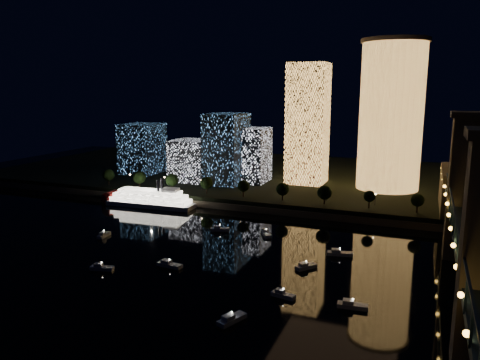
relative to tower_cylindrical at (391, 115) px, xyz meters
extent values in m
plane|color=black|center=(-33.71, -134.95, -43.64)|extent=(520.00, 520.00, 0.00)
cube|color=black|center=(-33.71, 25.05, -41.14)|extent=(420.00, 160.00, 5.00)
cube|color=#6B5E4C|center=(-33.71, -52.95, -42.14)|extent=(420.00, 6.00, 3.00)
cylinder|color=#FFAF51|center=(0.00, 0.00, -1.13)|extent=(32.00, 32.00, 75.03)
cylinder|color=#6B5E4C|center=(0.00, 0.00, 37.39)|extent=(34.00, 34.00, 2.00)
cube|color=#FFAF51|center=(-43.69, -0.29, -5.65)|extent=(20.74, 20.74, 65.98)
cube|color=white|center=(-77.07, -8.73, -23.37)|extent=(24.82, 21.00, 30.54)
cube|color=#4F8FD7|center=(-85.31, -17.59, -19.21)|extent=(19.43, 25.27, 38.87)
cube|color=white|center=(-105.53, -18.63, -26.93)|extent=(23.43, 21.30, 23.43)
cube|color=#4F8FD7|center=(-147.34, -7.26, -23.26)|extent=(21.97, 24.17, 30.76)
cube|color=navy|center=(31.29, -134.95, -25.64)|extent=(10.00, 260.00, 2.00)
cube|color=#6B5E4C|center=(31.29, -84.95, -19.64)|extent=(11.00, 9.00, 48.00)
cube|color=#6B5E4C|center=(31.29, -84.95, 5.36)|extent=(13.00, 11.00, 2.00)
cube|color=navy|center=(26.29, -134.95, -18.64)|extent=(0.50, 150.00, 0.50)
cube|color=#6B5E4C|center=(31.29, -34.95, -32.14)|extent=(12.00, 40.00, 23.00)
cube|color=navy|center=(26.29, -170.95, -22.14)|extent=(0.50, 0.50, 7.00)
cube|color=navy|center=(26.29, -146.95, -22.14)|extent=(0.50, 0.50, 7.00)
cube|color=navy|center=(26.29, -122.95, -22.14)|extent=(0.50, 0.50, 7.00)
cube|color=navy|center=(26.29, -98.95, -22.14)|extent=(0.50, 0.50, 7.00)
cube|color=navy|center=(26.29, -74.95, -22.14)|extent=(0.50, 0.50, 7.00)
sphere|color=gold|center=(25.79, -179.95, -23.84)|extent=(1.20, 1.20, 1.20)
sphere|color=gold|center=(25.79, -134.95, -23.84)|extent=(1.20, 1.20, 1.20)
sphere|color=gold|center=(25.79, -89.95, -23.84)|extent=(1.20, 1.20, 1.20)
sphere|color=gold|center=(25.79, -44.95, -23.84)|extent=(1.20, 1.20, 1.20)
cube|color=silver|center=(-106.57, -63.47, -42.52)|extent=(45.33, 12.71, 2.24)
cube|color=white|center=(-106.57, -63.47, -40.37)|extent=(41.55, 11.58, 2.05)
cube|color=white|center=(-106.57, -63.47, -38.32)|extent=(37.76, 10.44, 2.05)
cube|color=white|center=(-106.57, -63.47, -36.26)|extent=(32.12, 9.20, 2.05)
cube|color=silver|center=(-95.38, -62.86, -34.49)|extent=(7.77, 6.00, 1.68)
cylinder|color=black|center=(-100.88, -65.03, -32.43)|extent=(1.31, 1.31, 5.60)
cylinder|color=black|center=(-101.08, -61.30, -32.43)|extent=(1.31, 1.31, 5.60)
cylinder|color=maroon|center=(-128.96, -64.70, -40.84)|extent=(6.99, 8.75, 6.54)
cube|color=silver|center=(-58.19, -87.55, -43.04)|extent=(8.01, 4.98, 1.20)
cube|color=silver|center=(-59.27, -87.95, -41.94)|extent=(3.20, 2.80, 1.00)
sphere|color=white|center=(-58.19, -87.55, -41.04)|extent=(0.36, 0.36, 0.36)
cube|color=silver|center=(-76.28, -139.96, -43.04)|extent=(7.83, 4.11, 1.20)
cube|color=silver|center=(-77.37, -140.23, -41.94)|extent=(3.01, 2.51, 1.00)
sphere|color=white|center=(-76.28, -139.96, -41.04)|extent=(0.36, 0.36, 0.36)
cube|color=silver|center=(-57.38, -129.54, -43.04)|extent=(8.89, 3.61, 1.20)
cube|color=silver|center=(-58.67, -129.41, -41.94)|extent=(3.24, 2.54, 1.00)
sphere|color=white|center=(-57.38, -129.54, -41.04)|extent=(0.36, 0.36, 0.36)
cube|color=silver|center=(-24.26, -155.77, -43.04)|extent=(5.65, 8.74, 1.20)
cube|color=silver|center=(-24.74, -156.93, -41.94)|extent=(3.12, 3.53, 1.00)
sphere|color=white|center=(-24.26, -155.77, -41.04)|extent=(0.36, 0.36, 0.36)
cube|color=silver|center=(2.76, -137.06, -43.04)|extent=(8.21, 3.29, 1.20)
cube|color=silver|center=(1.56, -137.17, -41.94)|extent=(2.98, 2.33, 1.00)
sphere|color=white|center=(2.76, -137.06, -41.04)|extent=(0.36, 0.36, 0.36)
cube|color=silver|center=(-7.45, -98.09, -43.04)|extent=(9.27, 4.49, 1.20)
cube|color=silver|center=(-8.76, -98.35, -41.94)|extent=(3.49, 2.86, 1.00)
sphere|color=white|center=(-7.45, -98.09, -41.04)|extent=(0.36, 0.36, 0.36)
cube|color=silver|center=(-15.43, -114.49, -43.04)|extent=(6.45, 7.37, 1.20)
cube|color=silver|center=(-16.12, -115.38, -41.94)|extent=(3.13, 3.25, 1.00)
sphere|color=white|center=(-15.43, -114.49, -41.04)|extent=(0.36, 0.36, 0.36)
cube|color=silver|center=(-38.54, -86.31, -43.04)|extent=(6.37, 8.01, 1.20)
cube|color=silver|center=(-39.18, -85.31, -41.94)|extent=(3.21, 3.43, 1.00)
sphere|color=white|center=(-38.54, -86.31, -41.04)|extent=(0.36, 0.36, 0.36)
cube|color=silver|center=(-16.29, -137.67, -43.04)|extent=(7.13, 3.44, 1.20)
cube|color=silver|center=(-17.30, -137.47, -41.94)|extent=(2.69, 2.20, 1.00)
sphere|color=white|center=(-16.29, -137.67, -41.04)|extent=(0.36, 0.36, 0.36)
cube|color=silver|center=(-97.43, -111.55, -43.04)|extent=(2.92, 7.06, 1.20)
cube|color=silver|center=(-97.32, -112.58, -41.94)|extent=(2.03, 2.58, 1.00)
sphere|color=white|center=(-97.43, -111.55, -41.04)|extent=(0.36, 0.36, 0.36)
cylinder|color=black|center=(-143.71, -46.95, -36.64)|extent=(0.70, 0.70, 4.00)
sphere|color=black|center=(-143.71, -46.95, -33.14)|extent=(6.57, 6.57, 6.57)
cylinder|color=black|center=(-123.71, -46.95, -36.64)|extent=(0.70, 0.70, 4.00)
sphere|color=black|center=(-123.71, -46.95, -33.14)|extent=(6.95, 6.95, 6.95)
cylinder|color=black|center=(-103.71, -46.95, -36.64)|extent=(0.70, 0.70, 4.00)
sphere|color=black|center=(-103.71, -46.95, -33.14)|extent=(6.61, 6.61, 6.61)
cylinder|color=black|center=(-83.71, -46.95, -36.64)|extent=(0.70, 0.70, 4.00)
sphere|color=black|center=(-83.71, -46.95, -33.14)|extent=(6.40, 6.40, 6.40)
cylinder|color=black|center=(-63.71, -46.95, -36.64)|extent=(0.70, 0.70, 4.00)
sphere|color=black|center=(-63.71, -46.95, -33.14)|extent=(5.88, 5.88, 5.88)
cylinder|color=black|center=(-43.71, -46.95, -36.64)|extent=(0.70, 0.70, 4.00)
sphere|color=black|center=(-43.71, -46.95, -33.14)|extent=(6.21, 6.21, 6.21)
cylinder|color=black|center=(-23.71, -46.95, -36.64)|extent=(0.70, 0.70, 4.00)
sphere|color=black|center=(-23.71, -46.95, -33.14)|extent=(6.70, 6.70, 6.70)
cylinder|color=black|center=(-3.71, -46.95, -36.64)|extent=(0.70, 0.70, 4.00)
sphere|color=black|center=(-3.71, -46.95, -33.14)|extent=(5.19, 5.19, 5.19)
cylinder|color=black|center=(16.29, -46.95, -36.64)|extent=(0.70, 0.70, 4.00)
sphere|color=black|center=(16.29, -46.95, -33.14)|extent=(5.62, 5.62, 5.62)
cylinder|color=black|center=(-133.71, -40.95, -36.14)|extent=(0.24, 0.24, 5.00)
sphere|color=#FFCC7F|center=(-133.71, -40.95, -33.34)|extent=(0.70, 0.70, 0.70)
cylinder|color=black|center=(-111.71, -40.95, -36.14)|extent=(0.24, 0.24, 5.00)
sphere|color=#FFCC7F|center=(-111.71, -40.95, -33.34)|extent=(0.70, 0.70, 0.70)
cylinder|color=black|center=(-89.71, -40.95, -36.14)|extent=(0.24, 0.24, 5.00)
sphere|color=#FFCC7F|center=(-89.71, -40.95, -33.34)|extent=(0.70, 0.70, 0.70)
cylinder|color=black|center=(-67.71, -40.95, -36.14)|extent=(0.24, 0.24, 5.00)
sphere|color=#FFCC7F|center=(-67.71, -40.95, -33.34)|extent=(0.70, 0.70, 0.70)
cylinder|color=black|center=(-45.71, -40.95, -36.14)|extent=(0.24, 0.24, 5.00)
sphere|color=#FFCC7F|center=(-45.71, -40.95, -33.34)|extent=(0.70, 0.70, 0.70)
cylinder|color=black|center=(-23.71, -40.95, -36.14)|extent=(0.24, 0.24, 5.00)
sphere|color=#FFCC7F|center=(-23.71, -40.95, -33.34)|extent=(0.70, 0.70, 0.70)
cylinder|color=black|center=(-1.71, -40.95, -36.14)|extent=(0.24, 0.24, 5.00)
sphere|color=#FFCC7F|center=(-1.71, -40.95, -33.34)|extent=(0.70, 0.70, 0.70)
camera|label=1|loc=(17.67, -255.42, 13.93)|focal=35.00mm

